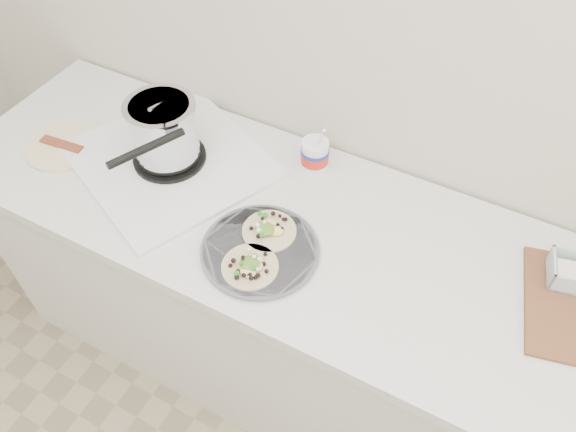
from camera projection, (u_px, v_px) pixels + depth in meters
The scene contains 5 objects.
counter at pixel (338, 325), 1.84m from camera, with size 2.44×0.66×0.90m.
stove at pixel (166, 141), 1.63m from camera, with size 0.69×0.67×0.26m.
taco_plate at pixel (260, 248), 1.46m from camera, with size 0.31×0.31×0.04m.
tub at pixel (316, 152), 1.63m from camera, with size 0.08×0.08×0.19m.
bacon_plate at pixel (63, 147), 1.73m from camera, with size 0.22×0.22×0.02m.
Camera 1 is at (0.29, 0.53, 2.08)m, focal length 35.00 mm.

